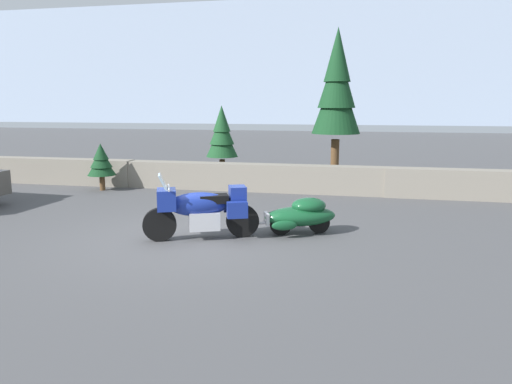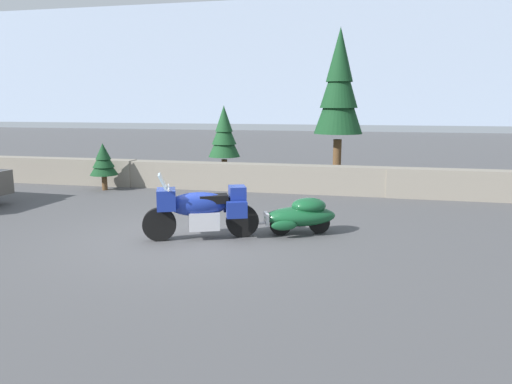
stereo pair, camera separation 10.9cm
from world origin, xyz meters
TOP-DOWN VIEW (x-y plane):
  - ground_plane at (0.00, 0.00)m, footprint 80.00×80.00m
  - stone_guard_wall at (0.16, 5.60)m, footprint 24.00×0.65m
  - distant_ridgeline at (0.00, 95.60)m, footprint 240.00×80.00m
  - touring_motorcycle at (0.25, 0.05)m, footprint 2.19×1.26m
  - car_shaped_trailer at (2.14, 0.84)m, footprint 2.17×1.22m
  - pine_tree_tall at (2.44, 7.78)m, footprint 1.62×1.62m
  - pine_tree_secondary at (-1.42, 7.34)m, footprint 1.10×1.10m
  - pine_sapling_near at (-4.57, 4.73)m, footprint 0.86×0.86m

SIDE VIEW (x-z plane):
  - ground_plane at x=0.00m, z-range 0.00..0.00m
  - car_shaped_trailer at x=2.14m, z-range 0.03..0.79m
  - stone_guard_wall at x=0.16m, z-range -0.01..0.86m
  - touring_motorcycle at x=0.25m, z-range -0.04..1.29m
  - pine_sapling_near at x=-4.57m, z-range 0.18..1.65m
  - pine_tree_secondary at x=-1.42m, z-range 0.33..2.95m
  - pine_tree_tall at x=2.44m, z-range 0.65..5.80m
  - distant_ridgeline at x=0.00m, z-range 0.00..16.00m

